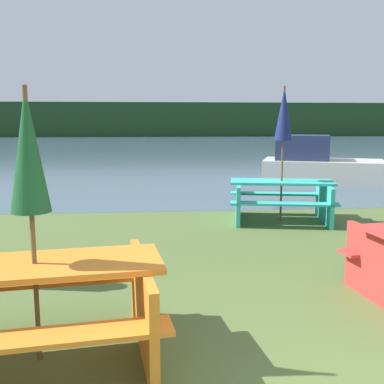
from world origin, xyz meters
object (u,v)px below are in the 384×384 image
at_px(picnic_table_teal, 281,196).
at_px(umbrella_navy, 284,115).
at_px(umbrella_darkgreen, 28,152).
at_px(picnic_table_orange, 37,301).
at_px(boat, 318,165).

xyz_separation_m(picnic_table_teal, umbrella_navy, (-0.00, -0.00, 1.49)).
relative_size(umbrella_navy, umbrella_darkgreen, 1.17).
bearing_deg(umbrella_darkgreen, picnic_table_orange, 90.00).
relative_size(picnic_table_orange, boat, 0.53).
distance_m(picnic_table_teal, umbrella_navy, 1.49).
bearing_deg(picnic_table_orange, picnic_table_teal, 55.16).
height_order(picnic_table_orange, boat, boat).
xyz_separation_m(picnic_table_teal, umbrella_darkgreen, (-3.24, -4.65, 1.15)).
bearing_deg(umbrella_navy, boat, 63.07).
bearing_deg(picnic_table_teal, picnic_table_orange, -124.84).
xyz_separation_m(picnic_table_orange, umbrella_darkgreen, (0.00, -0.00, 1.13)).
xyz_separation_m(picnic_table_orange, umbrella_navy, (3.24, 4.65, 1.47)).
height_order(picnic_table_orange, picnic_table_teal, picnic_table_orange).
xyz_separation_m(umbrella_navy, boat, (2.62, 5.15, -1.43)).
bearing_deg(umbrella_navy, picnic_table_teal, 63.43).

